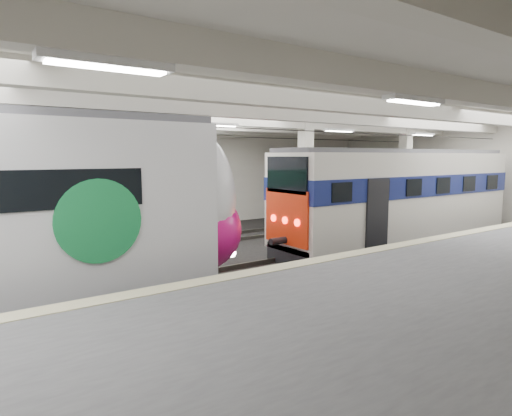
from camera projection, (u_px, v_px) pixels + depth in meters
station_hall at (282, 177)px, 12.21m from camera, size 36.00×24.00×5.75m
older_rer at (399, 196)px, 18.05m from camera, size 12.31×2.72×4.11m
far_train at (14, 202)px, 14.81m from camera, size 13.67×3.23×4.35m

